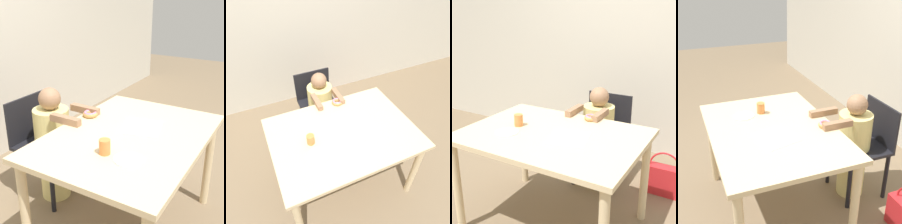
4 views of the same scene
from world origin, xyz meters
TOP-DOWN VIEW (x-y plane):
  - ground_plane at (0.00, 0.00)m, footprint 12.00×12.00m
  - dining_table at (0.00, 0.00)m, footprint 1.26×0.91m
  - chair at (0.04, 0.81)m, footprint 0.43×0.42m
  - child_figure at (0.04, 0.69)m, footprint 0.28×0.50m
  - donut at (0.12, 0.38)m, footprint 0.11×0.11m
  - napkin at (0.14, -0.02)m, footprint 0.32×0.32m
  - cup at (-0.30, 0.00)m, footprint 0.07×0.07m
  - plate at (-0.29, -0.14)m, footprint 0.16×0.16m

SIDE VIEW (x-z plane):
  - ground_plane at x=0.00m, z-range 0.00..0.00m
  - chair at x=0.04m, z-range 0.04..0.87m
  - child_figure at x=0.04m, z-range -0.01..0.93m
  - dining_table at x=0.00m, z-range 0.28..1.03m
  - napkin at x=0.14m, z-range 0.75..0.75m
  - plate at x=-0.29m, z-range 0.75..0.76m
  - donut at x=0.12m, z-range 0.75..0.79m
  - cup at x=-0.30m, z-range 0.75..0.84m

